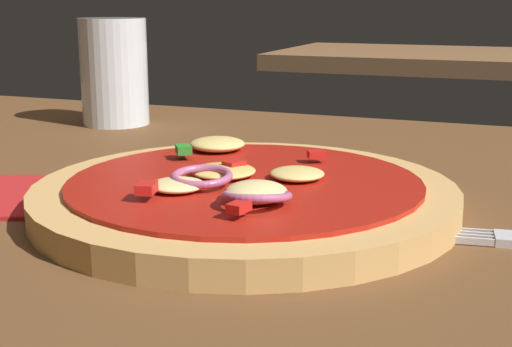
% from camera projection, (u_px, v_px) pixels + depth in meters
% --- Properties ---
extents(dining_table, '(1.42, 0.83, 0.04)m').
position_uv_depth(dining_table, '(257.00, 255.00, 0.44)').
color(dining_table, brown).
rests_on(dining_table, ground).
extents(pizza, '(0.27, 0.27, 0.03)m').
position_uv_depth(pizza, '(244.00, 194.00, 0.46)').
color(pizza, tan).
rests_on(pizza, dining_table).
extents(beer_glass, '(0.07, 0.07, 0.11)m').
position_uv_depth(beer_glass, '(114.00, 75.00, 0.77)').
color(beer_glass, silver).
rests_on(beer_glass, dining_table).
extents(background_table, '(0.76, 0.50, 0.04)m').
position_uv_depth(background_table, '(431.00, 59.00, 1.82)').
color(background_table, brown).
rests_on(background_table, ground).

